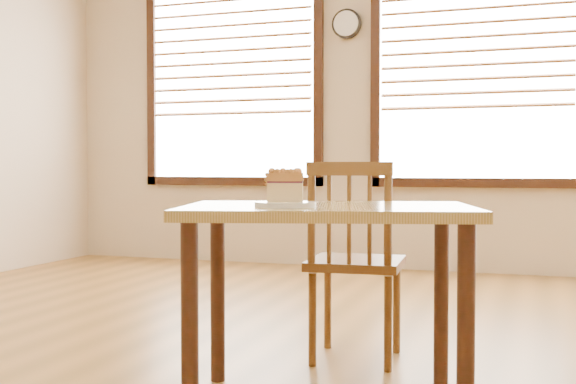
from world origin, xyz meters
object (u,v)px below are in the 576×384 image
Objects in this scene: cafe_chair_main at (355,260)px; plate at (285,205)px; cafe_table_main at (327,236)px; wall_clock at (346,24)px; cake_slice at (285,186)px.

plate is at bearing 80.82° from cafe_chair_main.
cafe_chair_main reaches higher than cafe_table_main.
wall_clock is 1.68× the size of cake_slice.
plate is (-0.07, -0.77, 0.29)m from cafe_chair_main.
plate is at bearing -31.31° from cake_slice.
cafe_table_main is 5.47× the size of plate.
plate is at bearing -145.95° from cafe_table_main.
wall_clock is 1.18× the size of plate.
cafe_table_main is 0.22m from plate.
cake_slice reaches higher than plate.
cafe_table_main is at bearing 32.02° from cake_slice.
wall_clock is 4.02m from cafe_table_main.
wall_clock is 4.06m from cake_slice.
cafe_chair_main is 0.83m from plate.
cafe_chair_main is 0.85m from cake_slice.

